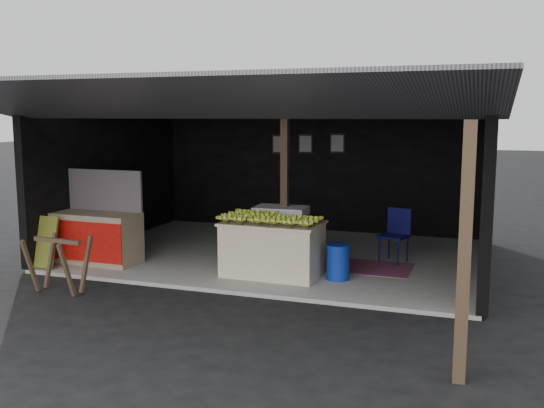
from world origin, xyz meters
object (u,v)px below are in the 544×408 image
at_px(water_barrel, 338,263).
at_px(plastic_chair, 396,230).
at_px(banana_table, 273,248).
at_px(neighbor_stall, 96,235).
at_px(white_crate, 281,235).
at_px(sawhorse, 58,259).

xyz_separation_m(water_barrel, plastic_chair, (0.68, 1.45, 0.28)).
distance_m(banana_table, neighbor_stall, 3.12).
relative_size(white_crate, sawhorse, 1.18).
height_order(neighbor_stall, plastic_chair, neighbor_stall).
distance_m(banana_table, sawhorse, 3.17).
xyz_separation_m(white_crate, water_barrel, (1.16, -0.72, -0.23)).
xyz_separation_m(banana_table, plastic_chair, (1.70, 1.54, 0.11)).
bearing_deg(sawhorse, water_barrel, 30.72).
bearing_deg(sawhorse, banana_table, 37.58).
distance_m(sawhorse, water_barrel, 4.10).
bearing_deg(plastic_chair, white_crate, -139.12).
distance_m(banana_table, white_crate, 0.82).
bearing_deg(white_crate, plastic_chair, 18.78).
relative_size(neighbor_stall, sawhorse, 1.92).
height_order(white_crate, water_barrel, white_crate).
distance_m(water_barrel, plastic_chair, 1.63).
relative_size(neighbor_stall, water_barrel, 3.04).
distance_m(neighbor_stall, plastic_chair, 5.11).
relative_size(banana_table, white_crate, 1.61).
bearing_deg(neighbor_stall, white_crate, 19.82).
distance_m(white_crate, neighbor_stall, 3.14).
xyz_separation_m(banana_table, sawhorse, (-2.65, -1.74, 0.02)).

